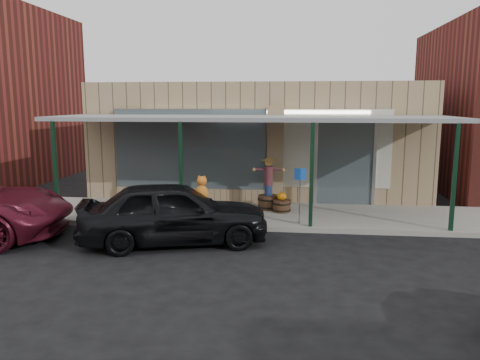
# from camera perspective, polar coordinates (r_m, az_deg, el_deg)

# --- Properties ---
(ground) EXTENTS (120.00, 120.00, 0.00)m
(ground) POSITION_cam_1_polar(r_m,az_deg,el_deg) (11.12, -0.51, -9.01)
(ground) COLOR black
(ground) RESTS_ON ground
(sidewalk) EXTENTS (40.00, 3.20, 0.15)m
(sidewalk) POSITION_cam_1_polar(r_m,az_deg,el_deg) (14.54, 1.24, -4.25)
(sidewalk) COLOR gray
(sidewalk) RESTS_ON ground
(storefront) EXTENTS (12.00, 6.25, 4.20)m
(storefront) POSITION_cam_1_polar(r_m,az_deg,el_deg) (18.73, 2.56, 5.08)
(storefront) COLOR #977B5C
(storefront) RESTS_ON ground
(awning) EXTENTS (12.00, 3.00, 3.04)m
(awning) POSITION_cam_1_polar(r_m,az_deg,el_deg) (14.10, 1.27, 7.38)
(awning) COLOR gray
(awning) RESTS_ON ground
(block_buildings_near) EXTENTS (61.00, 8.00, 8.00)m
(block_buildings_near) POSITION_cam_1_polar(r_m,az_deg,el_deg) (19.68, 8.74, 10.07)
(block_buildings_near) COLOR maroon
(block_buildings_near) RESTS_ON ground
(barrel_scarecrow) EXTENTS (1.04, 0.70, 1.71)m
(barrel_scarecrow) POSITION_cam_1_polar(r_m,az_deg,el_deg) (14.90, 3.49, -1.37)
(barrel_scarecrow) COLOR #48351C
(barrel_scarecrow) RESTS_ON sidewalk
(barrel_pumpkin) EXTENTS (0.62, 0.62, 0.66)m
(barrel_pumpkin) POSITION_cam_1_polar(r_m,az_deg,el_deg) (14.60, 5.09, -2.99)
(barrel_pumpkin) COLOR #48351C
(barrel_pumpkin) RESTS_ON sidewalk
(handicap_sign) EXTENTS (0.32, 0.04, 1.57)m
(handicap_sign) POSITION_cam_1_polar(r_m,az_deg,el_deg) (13.13, 7.32, -0.98)
(handicap_sign) COLOR gray
(handicap_sign) RESTS_ON sidewalk
(parked_sedan) EXTENTS (5.00, 3.06, 1.62)m
(parked_sedan) POSITION_cam_1_polar(r_m,az_deg,el_deg) (11.84, -8.00, -3.94)
(parked_sedan) COLOR black
(parked_sedan) RESTS_ON ground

